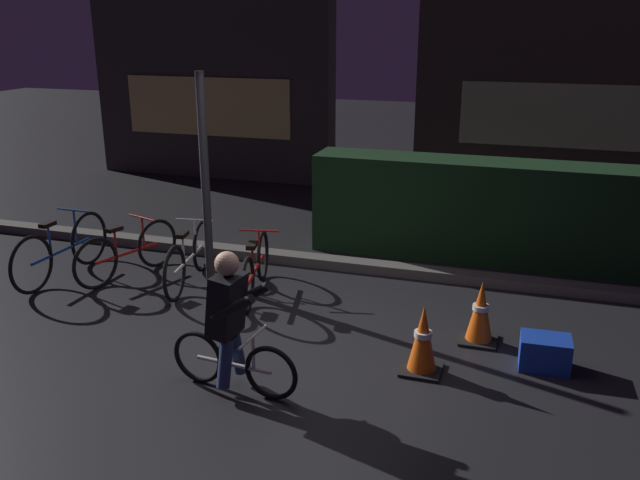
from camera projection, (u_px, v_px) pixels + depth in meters
The scene contains 14 objects.
ground_plane at pixel (282, 344), 6.52m from camera, with size 40.00×40.00×0.00m, color black.
sidewalk_curb at pixel (343, 264), 8.49m from camera, with size 12.00×0.24×0.12m, color #56544F.
hedge_row at pixel (498, 212), 8.60m from camera, with size 4.80×0.70×1.30m, color black.
storefront_left at pixel (211, 55), 12.77m from camera, with size 4.81×0.54×4.72m.
storefront_right at pixel (579, 79), 11.59m from camera, with size 5.55×0.54×4.02m.
street_post at pixel (205, 183), 7.61m from camera, with size 0.10×0.10×2.47m, color #2D2D33.
parked_bike_leftmost at pixel (62, 250), 8.09m from camera, with size 0.46×1.71×0.79m.
parked_bike_left_mid at pixel (128, 252), 8.12m from camera, with size 0.57×1.47×0.71m.
parked_bike_center_left at pixel (189, 258), 7.88m from camera, with size 0.46×1.58×0.74m.
parked_bike_center_right at pixel (256, 268), 7.59m from camera, with size 0.46×1.50×0.70m.
traffic_cone_near at pixel (423, 340), 5.93m from camera, with size 0.36×0.36×0.64m.
traffic_cone_far at pixel (480, 313), 6.49m from camera, with size 0.36×0.36×0.63m.
blue_crate at pixel (545, 353), 6.04m from camera, with size 0.44×0.32×0.30m, color #193DB7.
cyclist at pixel (231, 321), 5.56m from camera, with size 1.19×0.55×1.25m.
Camera 1 is at (2.14, -5.48, 3.01)m, focal length 37.73 mm.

